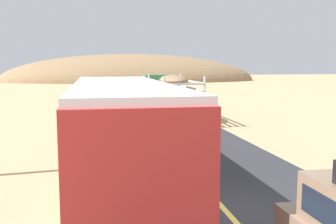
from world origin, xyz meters
TOP-DOWN VIEW (x-y plane):
  - ground_plane at (0.00, 0.00)m, footprint 240.00×240.00m
  - road_surface at (0.00, 0.00)m, footprint 8.00×120.00m
  - road_centre_line at (0.00, 0.00)m, footprint 0.16×117.60m
  - livestock_truck at (1.84, 18.97)m, footprint 2.53×9.70m
  - bus at (-2.51, 1.90)m, footprint 2.54×10.00m
  - car_far at (1.70, 28.29)m, footprint 1.90×4.62m
  - distant_hill at (4.88, 77.79)m, footprint 56.72×25.87m

SIDE VIEW (x-z plane):
  - ground_plane at x=0.00m, z-range 0.00..0.00m
  - distant_hill at x=4.88m, z-range -5.96..5.96m
  - road_surface at x=0.00m, z-range 0.00..0.02m
  - road_centre_line at x=0.00m, z-range 0.02..0.02m
  - car_far at x=1.70m, z-range 0.12..2.05m
  - bus at x=-2.51m, z-range 0.14..3.35m
  - livestock_truck at x=1.84m, z-range 0.28..3.30m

